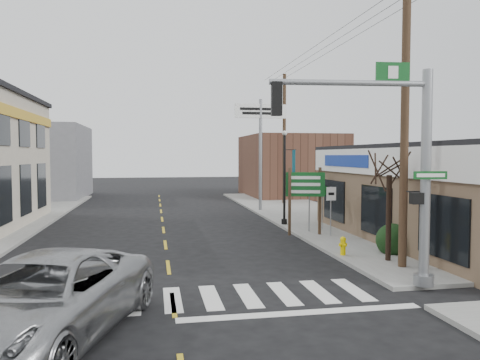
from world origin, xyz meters
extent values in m
plane|color=black|center=(0.00, 0.00, 0.00)|extent=(140.00, 140.00, 0.00)
cube|color=slate|center=(9.00, 13.00, 0.07)|extent=(6.00, 38.00, 0.13)
cube|color=gold|center=(0.00, 8.00, 0.01)|extent=(0.12, 56.00, 0.01)
cube|color=silver|center=(0.00, 0.40, 0.01)|extent=(11.00, 2.20, 0.01)
cube|color=brown|center=(12.00, 30.00, 2.80)|extent=(8.00, 10.00, 5.60)
cube|color=slate|center=(-11.00, 32.00, 3.20)|extent=(9.00, 10.00, 6.40)
imported|color=#9A9C9F|center=(-2.66, -1.90, 0.86)|extent=(4.67, 6.80, 1.73)
cylinder|color=gray|center=(6.94, 0.04, 3.12)|extent=(0.28, 0.28, 5.97)
cylinder|color=gray|center=(4.75, 0.04, 5.70)|extent=(4.38, 0.16, 0.16)
cube|color=black|center=(2.76, 0.04, 5.26)|extent=(0.28, 0.22, 0.90)
cube|color=#0E4919|center=(6.94, -0.18, 3.22)|extent=(0.95, 0.04, 0.22)
cube|color=#0E4919|center=(5.95, 0.04, 6.00)|extent=(0.95, 0.05, 0.55)
cube|color=black|center=(6.69, -0.01, 2.57)|extent=(0.32, 0.26, 0.32)
cube|color=#44301F|center=(5.58, 8.60, 1.67)|extent=(0.11, 0.11, 3.08)
cube|color=#44301F|center=(7.02, 8.60, 1.67)|extent=(0.11, 0.11, 3.08)
cube|color=#034E12|center=(6.30, 8.54, 2.44)|extent=(1.76, 0.05, 1.10)
cylinder|color=#EACA00|center=(6.30, 4.18, 0.40)|extent=(0.19, 0.19, 0.54)
sphere|color=#EACA00|center=(6.30, 4.18, 0.70)|extent=(0.21, 0.21, 0.21)
cylinder|color=gray|center=(6.86, 9.61, 1.43)|extent=(0.06, 0.06, 2.60)
cube|color=yellow|center=(6.86, 9.58, 2.42)|extent=(1.10, 0.03, 1.10)
cylinder|color=black|center=(6.30, 11.98, 2.50)|extent=(0.13, 0.13, 4.75)
sphere|color=silver|center=(6.30, 11.98, 4.92)|extent=(0.26, 0.26, 0.26)
cube|color=#0A4858|center=(6.80, 11.98, 3.42)|extent=(0.02, 0.50, 1.28)
cylinder|color=gray|center=(6.50, 18.47, 3.79)|extent=(0.22, 0.22, 7.33)
cube|color=white|center=(6.50, 18.47, 6.67)|extent=(3.45, 0.18, 0.92)
cylinder|color=black|center=(7.50, 3.11, 1.60)|extent=(0.18, 0.18, 2.95)
ellipsoid|color=#1C3415|center=(8.29, 4.22, 0.60)|extent=(1.25, 1.25, 0.94)
ellipsoid|color=black|center=(10.29, 7.89, 0.52)|extent=(1.03, 1.03, 0.78)
cylinder|color=#443622|center=(7.50, 2.17, 5.22)|extent=(0.27, 0.27, 10.18)
cylinder|color=#3C2C1A|center=(9.30, 22.62, 5.01)|extent=(0.25, 0.25, 9.76)
cube|color=#3C2C1A|center=(9.30, 22.62, 9.25)|extent=(1.70, 0.11, 0.11)
camera|label=1|loc=(-0.45, -11.70, 3.75)|focal=35.00mm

